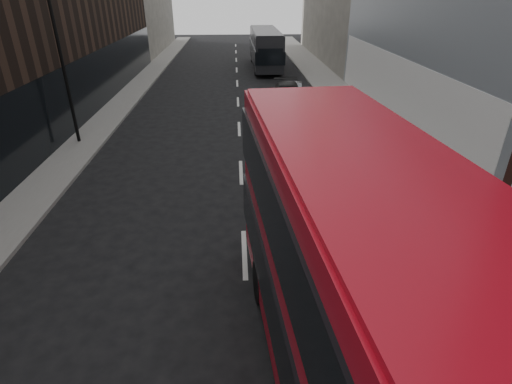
{
  "coord_description": "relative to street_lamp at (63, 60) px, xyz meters",
  "views": [
    {
      "loc": [
        -0.16,
        -1.96,
        7.29
      ],
      "look_at": [
        0.32,
        7.27,
        2.5
      ],
      "focal_mm": 28.0,
      "sensor_mm": 36.0,
      "label": 1
    }
  ],
  "objects": [
    {
      "name": "sidewalk_right",
      "position": [
        15.72,
        7.0,
        -4.11
      ],
      "size": [
        3.0,
        80.0,
        0.15
      ],
      "primitive_type": "cube",
      "color": "slate",
      "rests_on": "ground"
    },
    {
      "name": "sidewalk_left",
      "position": [
        0.22,
        7.0,
        -4.11
      ],
      "size": [
        2.0,
        80.0,
        0.15
      ],
      "primitive_type": "cube",
      "color": "slate",
      "rests_on": "ground"
    },
    {
      "name": "street_lamp",
      "position": [
        0.0,
        0.0,
        0.0
      ],
      "size": [
        1.06,
        0.22,
        7.0
      ],
      "color": "black",
      "rests_on": "sidewalk_left"
    },
    {
      "name": "red_bus",
      "position": [
        10.19,
        -15.84,
        -1.39
      ],
      "size": [
        3.93,
        12.63,
        5.03
      ],
      "rotation": [
        0.0,
        0.0,
        0.08
      ],
      "color": "#A60A19",
      "rests_on": "ground"
    },
    {
      "name": "grey_bus",
      "position": [
        11.06,
        20.85,
        -2.27
      ],
      "size": [
        2.67,
        11.07,
        3.56
      ],
      "rotation": [
        0.0,
        0.0,
        0.01
      ],
      "color": "black",
      "rests_on": "ground"
    },
    {
      "name": "car_a",
      "position": [
        12.12,
        -6.0,
        -3.53
      ],
      "size": [
        1.73,
        3.91,
        1.31
      ],
      "primitive_type": "imported",
      "rotation": [
        0.0,
        0.0,
        -0.05
      ],
      "color": "black",
      "rests_on": "ground"
    },
    {
      "name": "car_b",
      "position": [
        12.04,
        8.0,
        -3.56
      ],
      "size": [
        1.65,
        3.87,
        1.24
      ],
      "primitive_type": "imported",
      "rotation": [
        0.0,
        0.0,
        -0.09
      ],
      "color": "#909398",
      "rests_on": "ground"
    },
    {
      "name": "car_c",
      "position": [
        11.61,
        6.89,
        -3.46
      ],
      "size": [
        2.27,
        5.07,
        1.44
      ],
      "primitive_type": "imported",
      "rotation": [
        0.0,
        0.0,
        -0.05
      ],
      "color": "black",
      "rests_on": "ground"
    }
  ]
}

